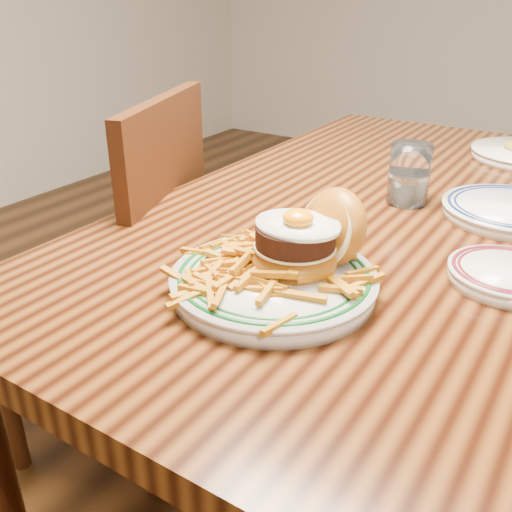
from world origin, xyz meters
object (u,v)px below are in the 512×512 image
Objects in this scene: chair_left at (126,276)px; main_plate at (284,265)px; side_plate at (508,274)px; table at (371,241)px.

main_plate is at bearing -39.63° from chair_left.
main_plate is 1.80× the size of side_plate.
table is 4.78× the size of main_plate.
chair_left reaches higher than table.
chair_left is 0.90m from side_plate.
main_plate is (0.02, -0.43, 0.13)m from table.
chair_left is at bearing -158.77° from table.
main_plate reaches higher than table.
table is 1.68× the size of chair_left.
side_plate is (0.29, 0.21, -0.03)m from main_plate.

